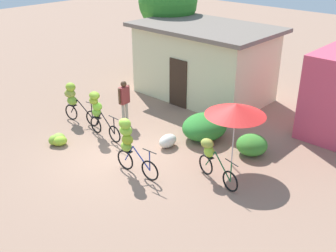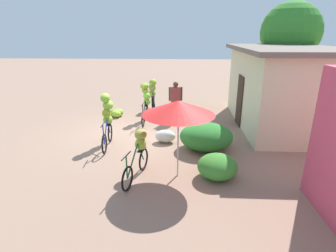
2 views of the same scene
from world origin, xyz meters
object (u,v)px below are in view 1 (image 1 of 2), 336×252
(building_low, at_px, (204,61))
(banana_pile_on_ground, at_px, (58,140))
(person_vendor, at_px, (124,98))
(bicycle_center_loaded, at_px, (129,141))
(produce_sack, at_px, (168,141))
(tree_behind_building, at_px, (168,2))
(market_umbrella, at_px, (236,110))
(bicycle_leftmost, at_px, (73,98))
(bicycle_by_shop, at_px, (212,157))
(bicycle_near_pile, at_px, (98,110))

(building_low, xyz_separation_m, banana_pile_on_ground, (-0.78, -6.97, -1.40))
(person_vendor, bearing_deg, bicycle_center_loaded, -39.64)
(produce_sack, xyz_separation_m, person_vendor, (-2.45, 0.29, 0.81))
(banana_pile_on_ground, bearing_deg, tree_behind_building, 106.34)
(market_umbrella, distance_m, bicycle_leftmost, 6.51)
(bicycle_center_loaded, height_order, bicycle_by_shop, bicycle_center_loaded)
(banana_pile_on_ground, bearing_deg, bicycle_leftmost, 127.00)
(bicycle_by_shop, height_order, produce_sack, bicycle_by_shop)
(person_vendor, bearing_deg, tree_behind_building, 117.29)
(bicycle_center_loaded, relative_size, produce_sack, 2.48)
(bicycle_leftmost, distance_m, person_vendor, 1.96)
(bicycle_by_shop, xyz_separation_m, person_vendor, (-4.68, 0.85, 0.32))
(market_umbrella, bearing_deg, produce_sack, -168.50)
(bicycle_leftmost, bearing_deg, bicycle_center_loaded, -14.12)
(bicycle_by_shop, distance_m, produce_sack, 2.35)
(market_umbrella, relative_size, bicycle_near_pile, 1.23)
(bicycle_near_pile, xyz_separation_m, banana_pile_on_ground, (-0.45, -1.43, -0.81))
(banana_pile_on_ground, relative_size, produce_sack, 1.14)
(building_low, xyz_separation_m, person_vendor, (-0.36, -4.28, -0.53))
(bicycle_by_shop, bearing_deg, building_low, 130.16)
(building_low, bearing_deg, bicycle_near_pile, -93.33)
(bicycle_center_loaded, bearing_deg, bicycle_near_pile, 160.24)
(produce_sack, bearing_deg, market_umbrella, 11.50)
(bicycle_near_pile, bearing_deg, produce_sack, 21.99)
(bicycle_leftmost, height_order, bicycle_near_pile, bicycle_near_pile)
(tree_behind_building, bearing_deg, bicycle_near_pile, -67.05)
(tree_behind_building, xyz_separation_m, person_vendor, (2.80, -5.43, -2.55))
(building_low, relative_size, banana_pile_on_ground, 7.41)
(person_vendor, bearing_deg, bicycle_near_pile, -88.53)
(market_umbrella, xyz_separation_m, bicycle_leftmost, (-6.31, -1.31, -0.96))
(bicycle_center_loaded, distance_m, bicycle_by_shop, 2.45)
(tree_behind_building, distance_m, person_vendor, 6.62)
(building_low, bearing_deg, tree_behind_building, 160.02)
(tree_behind_building, height_order, bicycle_by_shop, tree_behind_building)
(bicycle_leftmost, bearing_deg, produce_sack, 11.90)
(bicycle_leftmost, relative_size, bicycle_by_shop, 1.01)
(banana_pile_on_ground, distance_m, produce_sack, 3.75)
(bicycle_leftmost, bearing_deg, person_vendor, 35.61)
(person_vendor, bearing_deg, building_low, 85.26)
(tree_behind_building, bearing_deg, banana_pile_on_ground, -73.66)
(tree_behind_building, bearing_deg, produce_sack, -47.42)
(tree_behind_building, xyz_separation_m, bicycle_leftmost, (1.21, -6.57, -2.67))
(market_umbrella, relative_size, bicycle_by_shop, 1.24)
(bicycle_by_shop, height_order, banana_pile_on_ground, bicycle_by_shop)
(produce_sack, bearing_deg, bicycle_by_shop, -14.04)
(building_low, bearing_deg, bicycle_leftmost, -109.75)
(building_low, xyz_separation_m, produce_sack, (2.10, -4.57, -1.35))
(bicycle_leftmost, height_order, banana_pile_on_ground, bicycle_leftmost)
(bicycle_leftmost, distance_m, bicycle_by_shop, 6.28)
(bicycle_near_pile, relative_size, bicycle_by_shop, 1.01)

